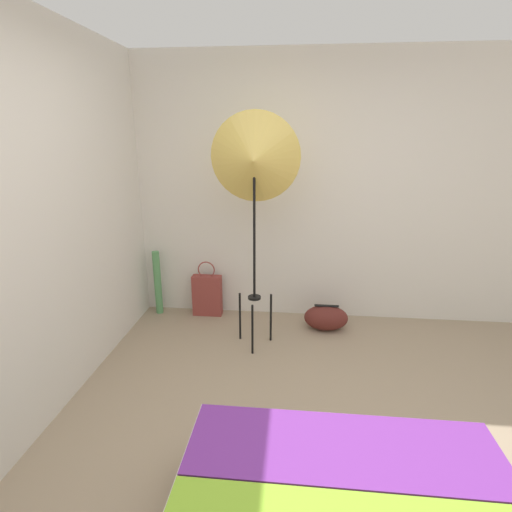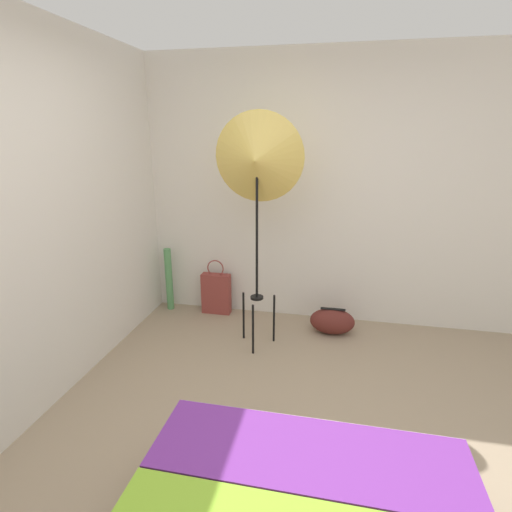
# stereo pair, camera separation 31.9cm
# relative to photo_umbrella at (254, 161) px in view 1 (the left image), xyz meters

# --- Properties ---
(ground_plane) EXTENTS (14.00, 14.00, 0.00)m
(ground_plane) POSITION_rel_photo_umbrella_xyz_m (0.47, -1.48, -1.64)
(ground_plane) COLOR gray
(wall_back) EXTENTS (8.00, 0.05, 2.60)m
(wall_back) POSITION_rel_photo_umbrella_xyz_m (0.47, 0.72, -0.34)
(wall_back) COLOR silver
(wall_back) RESTS_ON ground_plane
(wall_side_left) EXTENTS (0.05, 8.00, 2.60)m
(wall_side_left) POSITION_rel_photo_umbrella_xyz_m (-1.27, -0.48, -0.34)
(wall_side_left) COLOR silver
(wall_side_left) RESTS_ON ground_plane
(photo_umbrella) EXTENTS (0.74, 0.31, 2.03)m
(photo_umbrella) POSITION_rel_photo_umbrella_xyz_m (0.00, 0.00, 0.00)
(photo_umbrella) COLOR black
(photo_umbrella) RESTS_ON ground_plane
(tote_bag) EXTENTS (0.30, 0.11, 0.59)m
(tote_bag) POSITION_rel_photo_umbrella_xyz_m (-0.56, 0.57, -1.42)
(tote_bag) COLOR brown
(tote_bag) RESTS_ON ground_plane
(duffel_bag) EXTENTS (0.42, 0.25, 0.26)m
(duffel_bag) POSITION_rel_photo_umbrella_xyz_m (0.67, 0.35, -1.52)
(duffel_bag) COLOR #5B231E
(duffel_bag) RESTS_ON ground_plane
(paper_roll) EXTENTS (0.07, 0.07, 0.68)m
(paper_roll) POSITION_rel_photo_umbrella_xyz_m (-1.09, 0.56, -1.30)
(paper_roll) COLOR #56995B
(paper_roll) RESTS_ON ground_plane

